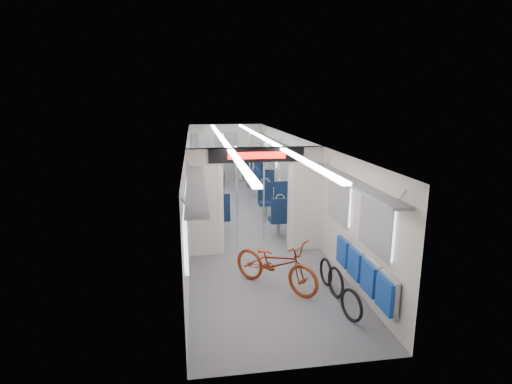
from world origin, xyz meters
TOP-DOWN VIEW (x-y plane):
  - carriage at (0.00, -0.27)m, footprint 12.00×12.02m
  - bicycle at (0.07, -3.79)m, footprint 1.64×1.69m
  - flip_bench at (1.35, -4.57)m, footprint 0.12×2.15m
  - bike_hoop_a at (0.98, -5.04)m, footprint 0.19×0.51m
  - bike_hoop_b at (1.01, -4.28)m, footprint 0.12×0.53m
  - bike_hoop_c at (0.99, -3.82)m, footprint 0.09×0.51m
  - seat_bay_near_left at (-0.93, 0.29)m, footprint 0.95×2.28m
  - seat_bay_near_right at (0.93, -0.24)m, footprint 0.90×2.04m
  - seat_bay_far_left at (-0.93, 3.29)m, footprint 0.88×1.94m
  - seat_bay_far_right at (0.93, 3.80)m, footprint 0.88×1.94m
  - stanchion_near_left at (-0.38, -1.65)m, footprint 0.04×0.04m
  - stanchion_near_right at (0.29, -1.30)m, footprint 0.04×0.04m
  - stanchion_far_left at (-0.42, 1.52)m, footprint 0.04×0.04m
  - stanchion_far_right at (0.37, 1.70)m, footprint 0.05×0.05m

SIDE VIEW (x-z plane):
  - bike_hoop_c at x=0.99m, z-range -0.03..0.48m
  - bike_hoop_a at x=0.98m, z-range -0.03..0.49m
  - bike_hoop_b at x=1.01m, z-range -0.03..0.51m
  - bicycle at x=0.07m, z-range 0.00..0.92m
  - seat_bay_far_left at x=-0.93m, z-range 0.00..1.05m
  - seat_bay_far_right at x=0.93m, z-range 0.00..1.06m
  - seat_bay_near_right at x=0.93m, z-range -0.01..1.08m
  - seat_bay_near_left at x=-0.93m, z-range -0.01..1.15m
  - flip_bench at x=1.35m, z-range 0.30..0.86m
  - stanchion_near_left at x=-0.38m, z-range 0.00..2.30m
  - stanchion_near_right at x=0.29m, z-range 0.00..2.30m
  - stanchion_far_left at x=-0.42m, z-range 0.00..2.30m
  - stanchion_far_right at x=0.37m, z-range 0.00..2.30m
  - carriage at x=0.00m, z-range 0.35..2.66m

